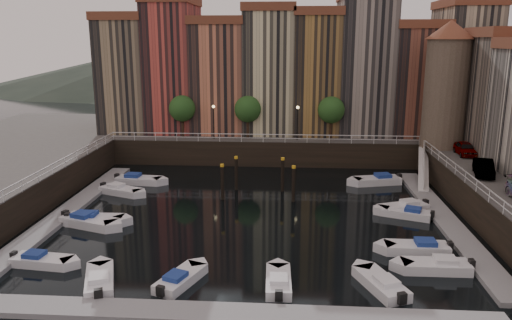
# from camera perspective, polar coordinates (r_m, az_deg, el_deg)

# --- Properties ---
(ground) EXTENTS (200.00, 200.00, 0.00)m
(ground) POSITION_cam_1_polar(r_m,az_deg,el_deg) (44.08, -0.36, -6.00)
(ground) COLOR black
(ground) RESTS_ON ground
(quay_far) EXTENTS (80.00, 20.00, 3.00)m
(quay_far) POSITION_cam_1_polar(r_m,az_deg,el_deg) (68.76, 1.28, 2.50)
(quay_far) COLOR black
(quay_far) RESTS_ON ground
(dock_left) EXTENTS (2.00, 28.00, 0.35)m
(dock_left) POSITION_cam_1_polar(r_m,az_deg,el_deg) (47.13, -20.60, -5.37)
(dock_left) COLOR gray
(dock_left) RESTS_ON ground
(dock_right) EXTENTS (2.00, 28.00, 0.35)m
(dock_right) POSITION_cam_1_polar(r_m,az_deg,el_deg) (44.90, 20.76, -6.32)
(dock_right) COLOR gray
(dock_right) RESTS_ON ground
(dock_near) EXTENTS (30.00, 2.00, 0.35)m
(dock_near) POSITION_cam_1_polar(r_m,az_deg,el_deg) (28.64, -3.05, -17.19)
(dock_near) COLOR gray
(dock_near) RESTS_ON ground
(mountains) EXTENTS (145.00, 100.00, 18.00)m
(mountains) POSITION_cam_1_polar(r_m,az_deg,el_deg) (151.54, 3.50, 11.07)
(mountains) COLOR #2D382D
(mountains) RESTS_ON ground
(far_terrace) EXTENTS (48.70, 10.30, 17.50)m
(far_terrace) POSITION_cam_1_polar(r_m,az_deg,el_deg) (64.99, 4.18, 10.23)
(far_terrace) COLOR #917B5C
(far_terrace) RESTS_ON quay_far
(corner_tower) EXTENTS (5.20, 5.20, 13.80)m
(corner_tower) POSITION_cam_1_polar(r_m,az_deg,el_deg) (58.54, 20.92, 8.24)
(corner_tower) COLOR #6B5B4C
(corner_tower) RESTS_ON quay_right
(promenade_trees) EXTENTS (21.20, 3.20, 5.20)m
(promenade_trees) POSITION_cam_1_polar(r_m,az_deg,el_deg) (60.31, -0.33, 5.82)
(promenade_trees) COLOR black
(promenade_trees) RESTS_ON quay_far
(street_lamps) EXTENTS (10.36, 0.36, 4.18)m
(street_lamps) POSITION_cam_1_polar(r_m,az_deg,el_deg) (59.40, -0.08, 5.02)
(street_lamps) COLOR black
(street_lamps) RESTS_ON quay_far
(railings) EXTENTS (36.08, 34.04, 0.52)m
(railings) POSITION_cam_1_polar(r_m,az_deg,el_deg) (47.67, 0.08, 0.27)
(railings) COLOR white
(railings) RESTS_ON ground
(gangway) EXTENTS (2.78, 8.32, 3.73)m
(gangway) POSITION_cam_1_polar(r_m,az_deg,el_deg) (54.79, 18.61, -0.70)
(gangway) COLOR white
(gangway) RESTS_ON ground
(mooring_pilings) EXTENTS (7.05, 3.74, 3.78)m
(mooring_pilings) POSITION_cam_1_polar(r_m,az_deg,el_deg) (48.24, 0.29, -2.19)
(mooring_pilings) COLOR black
(mooring_pilings) RESTS_ON ground
(boat_left_0) EXTENTS (4.36, 1.98, 0.98)m
(boat_left_0) POSITION_cam_1_polar(r_m,az_deg,el_deg) (37.18, -23.37, -10.51)
(boat_left_0) COLOR silver
(boat_left_0) RESTS_ON ground
(boat_left_1) EXTENTS (5.18, 3.32, 1.17)m
(boat_left_1) POSITION_cam_1_polar(r_m,az_deg,el_deg) (43.13, -18.65, -6.66)
(boat_left_1) COLOR silver
(boat_left_1) RESTS_ON ground
(boat_left_2) EXTENTS (4.81, 1.81, 1.10)m
(boat_left_2) POSITION_cam_1_polar(r_m,az_deg,el_deg) (43.39, -18.01, -6.51)
(boat_left_2) COLOR silver
(boat_left_2) RESTS_ON ground
(boat_left_3) EXTENTS (4.69, 3.15, 1.06)m
(boat_left_3) POSITION_cam_1_polar(r_m,az_deg,el_deg) (50.85, -15.25, -3.37)
(boat_left_3) COLOR silver
(boat_left_3) RESTS_ON ground
(boat_left_4) EXTENTS (5.05, 2.22, 1.14)m
(boat_left_4) POSITION_cam_1_polar(r_m,az_deg,el_deg) (54.01, -13.36, -2.22)
(boat_left_4) COLOR silver
(boat_left_4) RESTS_ON ground
(boat_right_0) EXTENTS (4.65, 1.72, 1.07)m
(boat_right_0) POSITION_cam_1_polar(r_m,az_deg,el_deg) (35.46, 20.02, -11.34)
(boat_right_0) COLOR silver
(boat_right_0) RESTS_ON ground
(boat_right_1) EXTENTS (4.71, 1.72, 1.08)m
(boat_right_1) POSITION_cam_1_polar(r_m,az_deg,el_deg) (37.85, 18.04, -9.54)
(boat_right_1) COLOR silver
(boat_right_1) RESTS_ON ground
(boat_right_2) EXTENTS (4.43, 2.95, 1.00)m
(boat_right_2) POSITION_cam_1_polar(r_m,az_deg,el_deg) (44.77, 16.90, -5.85)
(boat_right_2) COLOR silver
(boat_right_2) RESTS_ON ground
(boat_right_3) EXTENTS (4.69, 3.14, 1.06)m
(boat_right_3) POSITION_cam_1_polar(r_m,az_deg,el_deg) (46.13, 16.61, -5.22)
(boat_right_3) COLOR silver
(boat_right_3) RESTS_ON ground
(boat_right_4) EXTENTS (5.26, 3.00, 1.18)m
(boat_right_4) POSITION_cam_1_polar(r_m,az_deg,el_deg) (53.91, 13.77, -2.27)
(boat_right_4) COLOR silver
(boat_right_4) RESTS_ON ground
(boat_near_0) EXTENTS (3.00, 4.65, 1.05)m
(boat_near_0) POSITION_cam_1_polar(r_m,az_deg,el_deg) (33.08, -17.44, -13.01)
(boat_near_0) COLOR silver
(boat_near_0) RESTS_ON ground
(boat_near_1) EXTENTS (2.93, 4.36, 0.99)m
(boat_near_1) POSITION_cam_1_polar(r_m,az_deg,el_deg) (32.18, -8.70, -13.33)
(boat_near_1) COLOR silver
(boat_near_1) RESTS_ON ground
(boat_near_2) EXTENTS (1.68, 4.26, 0.97)m
(boat_near_2) POSITION_cam_1_polar(r_m,az_deg,el_deg) (31.56, 2.58, -13.75)
(boat_near_2) COLOR silver
(boat_near_2) RESTS_ON ground
(boat_near_3) EXTENTS (3.13, 4.63, 1.05)m
(boat_near_3) POSITION_cam_1_polar(r_m,az_deg,el_deg) (32.14, 14.16, -13.60)
(boat_near_3) COLOR silver
(boat_near_3) RESTS_ON ground
(car_a) EXTENTS (1.84, 4.14, 1.39)m
(car_a) POSITION_cam_1_polar(r_m,az_deg,el_deg) (56.00, 22.79, 1.12)
(car_a) COLOR gray
(car_a) RESTS_ON quay_right
(car_b) EXTENTS (2.50, 4.53, 1.42)m
(car_b) POSITION_cam_1_polar(r_m,az_deg,el_deg) (48.30, 24.57, -0.92)
(car_b) COLOR gray
(car_b) RESTS_ON quay_right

